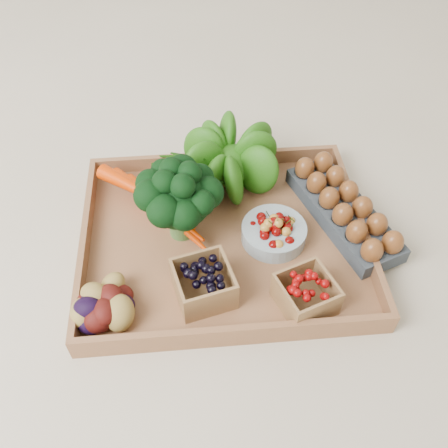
{
  "coord_description": "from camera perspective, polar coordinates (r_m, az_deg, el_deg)",
  "views": [
    {
      "loc": [
        -0.06,
        -0.63,
        0.77
      ],
      "look_at": [
        0.0,
        0.0,
        0.06
      ],
      "focal_mm": 40.0,
      "sensor_mm": 36.0,
      "label": 1
    }
  ],
  "objects": [
    {
      "name": "tray",
      "position": [
        0.99,
        0.0,
        -2.0
      ],
      "size": [
        0.55,
        0.45,
        0.01
      ],
      "primitive_type": "cube",
      "color": "#92613D",
      "rests_on": "ground"
    },
    {
      "name": "potatoes",
      "position": [
        0.88,
        -14.03,
        -8.65
      ],
      "size": [
        0.13,
        0.13,
        0.08
      ],
      "primitive_type": null,
      "color": "#370B08",
      "rests_on": "tray"
    },
    {
      "name": "cherry_bowl",
      "position": [
        0.98,
        5.7,
        -1.03
      ],
      "size": [
        0.13,
        0.13,
        0.03
      ],
      "primitive_type": "cylinder",
      "color": "#8C9EA5",
      "rests_on": "tray"
    },
    {
      "name": "carrots",
      "position": [
        1.02,
        -7.3,
        2.17
      ],
      "size": [
        0.22,
        0.16,
        0.05
      ],
      "primitive_type": null,
      "color": "#E03802",
      "rests_on": "tray"
    },
    {
      "name": "punnet_raspberry",
      "position": [
        0.88,
        9.34,
        -7.89
      ],
      "size": [
        0.12,
        0.12,
        0.06
      ],
      "primitive_type": "cube",
      "rotation": [
        0.0,
        0.0,
        0.35
      ],
      "color": "#790505",
      "rests_on": "tray"
    },
    {
      "name": "broccoli",
      "position": [
        0.96,
        -5.03,
        1.5
      ],
      "size": [
        0.16,
        0.16,
        0.13
      ],
      "primitive_type": null,
      "color": "black",
      "rests_on": "tray"
    },
    {
      "name": "egg_carton",
      "position": [
        1.04,
        13.44,
        1.21
      ],
      "size": [
        0.19,
        0.31,
        0.03
      ],
      "primitive_type": "cube",
      "rotation": [
        0.0,
        0.0,
        0.33
      ],
      "color": "#353B43",
      "rests_on": "tray"
    },
    {
      "name": "ground",
      "position": [
        1.0,
        0.0,
        -2.28
      ],
      "size": [
        4.0,
        4.0,
        0.0
      ],
      "primitive_type": "plane",
      "color": "beige",
      "rests_on": "ground"
    },
    {
      "name": "lettuce",
      "position": [
        1.06,
        0.72,
        7.98
      ],
      "size": [
        0.14,
        0.14,
        0.14
      ],
      "primitive_type": "sphere",
      "color": "#1A510C",
      "rests_on": "tray"
    },
    {
      "name": "punnet_blackberry",
      "position": [
        0.88,
        -2.35,
        -6.81
      ],
      "size": [
        0.12,
        0.12,
        0.07
      ],
      "primitive_type": "cube",
      "rotation": [
        0.0,
        0.0,
        0.24
      ],
      "color": "black",
      "rests_on": "tray"
    }
  ]
}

